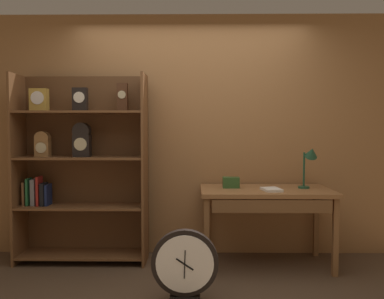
# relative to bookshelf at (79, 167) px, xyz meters

# --- Properties ---
(back_wood_panel) EXTENTS (4.80, 0.05, 2.60)m
(back_wood_panel) POSITION_rel_bookshelf_xyz_m (1.16, 0.29, 0.32)
(back_wood_panel) COLOR #9E6B3D
(back_wood_panel) RESTS_ON ground
(bookshelf) EXTENTS (1.32, 0.39, 1.92)m
(bookshelf) POSITION_rel_bookshelf_xyz_m (0.00, 0.00, 0.00)
(bookshelf) COLOR brown
(bookshelf) RESTS_ON ground
(workbench) EXTENTS (1.29, 0.70, 0.77)m
(workbench) POSITION_rel_bookshelf_xyz_m (1.90, -0.14, -0.29)
(workbench) COLOR brown
(workbench) RESTS_ON ground
(desk_lamp) EXTENTS (0.18, 0.18, 0.44)m
(desk_lamp) POSITION_rel_bookshelf_xyz_m (2.34, -0.11, 0.10)
(desk_lamp) COLOR #1E472D
(desk_lamp) RESTS_ON workbench
(toolbox_small) EXTENTS (0.17, 0.10, 0.11)m
(toolbox_small) POSITION_rel_bookshelf_xyz_m (1.56, -0.05, -0.15)
(toolbox_small) COLOR #2D5123
(toolbox_small) RESTS_ON workbench
(open_repair_manual) EXTENTS (0.20, 0.24, 0.02)m
(open_repair_manual) POSITION_rel_bookshelf_xyz_m (1.93, -0.24, -0.19)
(open_repair_manual) COLOR silver
(open_repair_manual) RESTS_ON workbench
(round_clock_large) EXTENTS (0.54, 0.11, 0.58)m
(round_clock_large) POSITION_rel_bookshelf_xyz_m (1.12, -0.96, -0.68)
(round_clock_large) COLOR black
(round_clock_large) RESTS_ON ground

